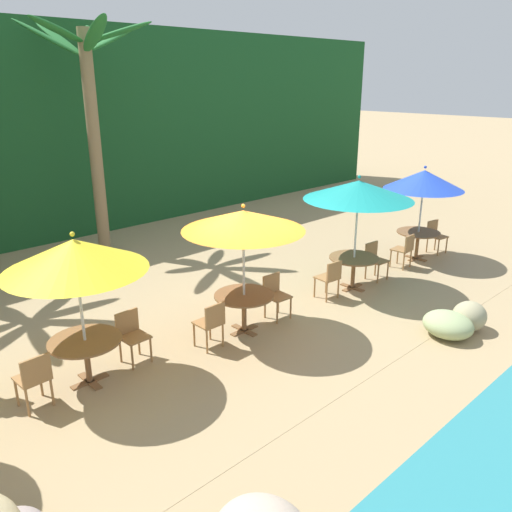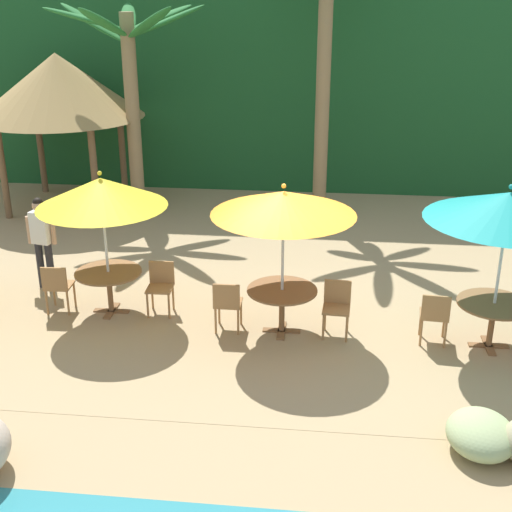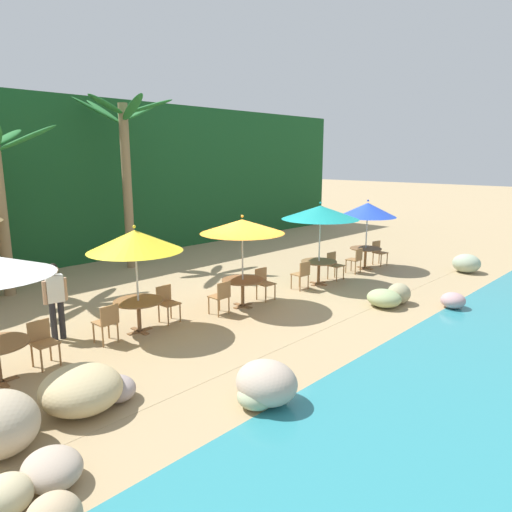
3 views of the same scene
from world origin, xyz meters
The scene contains 23 objects.
ground_plane centered at (0.00, 0.00, 0.00)m, with size 120.00×120.00×0.00m, color tan.
terrace_deck centered at (0.00, 0.00, 0.00)m, with size 18.00×5.20×0.01m.
foliage_backdrop centered at (0.00, 9.00, 3.00)m, with size 28.00×2.40×6.00m.
rock_seawall centered at (-3.42, -2.80, 0.32)m, with size 16.83×3.18×0.83m.
chair_white_seaward centered at (-5.45, 0.15, 0.51)m, with size 0.45×0.46×0.87m.
umbrella_yellow centered at (-3.23, 0.34, 2.10)m, with size 2.08×2.08×2.44m.
dining_table_yellow centered at (-3.23, 0.34, 0.61)m, with size 1.10×1.10×0.74m.
chair_yellow_seaward centered at (-2.39, 0.45, 0.51)m, with size 0.43×0.44×0.87m.
chair_yellow_inland centered at (-4.08, 0.21, 0.51)m, with size 0.44×0.45×0.87m.
umbrella_orange centered at (-0.33, -0.05, 2.14)m, with size 2.18×2.18×2.44m.
dining_table_orange centered at (-0.33, -0.05, 0.61)m, with size 1.10×1.10×0.74m.
chair_orange_seaward centered at (0.53, 0.00, 0.51)m, with size 0.44×0.45×0.87m.
chair_orange_inland centered at (-1.18, -0.14, 0.51)m, with size 0.42×0.43×0.87m.
umbrella_teal centered at (2.85, -0.18, 2.24)m, with size 2.34×2.34×2.56m.
dining_table_teal centered at (2.85, -0.18, 0.61)m, with size 1.10×1.10×0.74m.
chair_teal_seaward centered at (3.71, -0.15, 0.51)m, with size 0.45×0.46×0.87m.
chair_teal_inland centered at (2.00, -0.20, 0.51)m, with size 0.45×0.46×0.87m.
umbrella_blue centered at (5.70, -0.12, 2.09)m, with size 1.97×1.97×2.44m.
dining_table_blue centered at (5.70, -0.12, 0.61)m, with size 1.10×1.10×0.74m.
chair_blue_seaward centered at (6.55, -0.15, 0.51)m, with size 0.48×0.48×0.87m.
chair_blue_inland centered at (4.86, -0.26, 0.51)m, with size 0.44×0.45×0.87m.
palm_tree_second centered at (0.11, 6.10, 4.07)m, with size 3.33×3.31×5.87m.
waiter_in_white centered at (-4.70, 1.20, 0.99)m, with size 0.52×0.27×1.70m.
Camera 3 is at (-8.67, -8.49, 3.89)m, focal length 32.88 mm.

